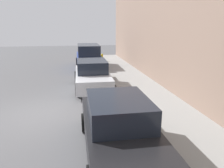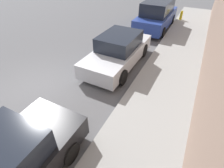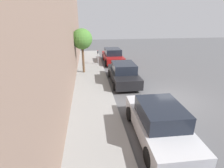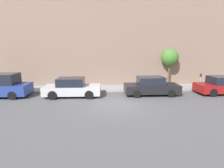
% 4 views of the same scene
% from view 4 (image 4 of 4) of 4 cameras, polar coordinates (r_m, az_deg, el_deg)
% --- Properties ---
extents(ground_plane, '(60.00, 60.00, 0.00)m').
position_cam_4_polar(ground_plane, '(12.41, 1.43, -6.57)').
color(ground_plane, '#515154').
extents(sidewalk, '(2.48, 32.00, 0.15)m').
position_cam_4_polar(sidewalk, '(16.95, 0.10, -1.36)').
color(sidewalk, gray).
rests_on(sidewalk, ground_plane).
extents(building_facade, '(2.00, 32.00, 10.22)m').
position_cam_4_polar(building_facade, '(18.80, -0.32, 15.36)').
color(building_facade, '#846B5B').
rests_on(building_facade, ground_plane).
extents(parked_sedan_nearest, '(1.93, 4.55, 1.54)m').
position_cam_4_polar(parked_sedan_nearest, '(17.73, 32.43, -0.47)').
color(parked_sedan_nearest, maroon).
rests_on(parked_sedan_nearest, ground_plane).
extents(parked_sedan_second, '(1.92, 4.51, 1.54)m').
position_cam_4_polar(parked_sedan_second, '(15.04, 12.65, -0.76)').
color(parked_sedan_second, black).
rests_on(parked_sedan_second, ground_plane).
extents(parked_sedan_third, '(1.92, 4.54, 1.54)m').
position_cam_4_polar(parked_sedan_third, '(14.52, -12.88, -1.22)').
color(parked_sedan_third, '#B7BABF').
rests_on(parked_sedan_third, ground_plane).
extents(parking_meter_near, '(0.11, 0.15, 1.42)m').
position_cam_4_polar(parking_meter_near, '(18.46, 26.92, 1.45)').
color(parking_meter_near, '#ADADB2').
rests_on(parking_meter_near, sidewalk).
extents(street_tree, '(1.69, 1.69, 3.69)m').
position_cam_4_polar(street_tree, '(18.41, 18.36, 8.18)').
color(street_tree, brown).
rests_on(street_tree, sidewalk).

